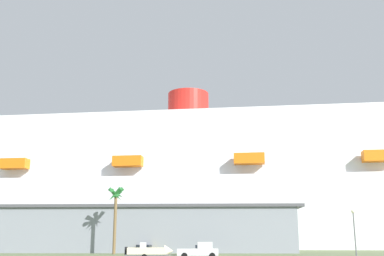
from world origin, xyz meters
TOP-DOWN VIEW (x-y plane):
  - ground_plane at (0.00, 30.00)m, footprint 600.00×600.00m
  - cruise_ship at (24.65, 65.96)m, footprint 279.23×43.99m
  - terminal_building at (-20.36, 26.95)m, footprint 72.32×28.74m
  - pickup_truck at (-2.14, -8.75)m, footprint 5.80×2.80m
  - small_boat_on_trailer at (-8.66, -9.52)m, footprint 7.35×2.43m
  - palm_tree at (-18.93, 9.25)m, footprint 3.33×3.20m
  - street_lamp at (20.19, -2.54)m, footprint 0.56×0.56m
  - parked_car_white_van at (-2.94, 10.45)m, footprint 4.66×2.54m
  - parked_car_yellow_taxi at (-14.50, 14.75)m, footprint 4.80×2.61m
  - parked_car_blue_suv at (-44.12, 18.53)m, footprint 4.50×2.12m
  - parked_car_black_coupe at (-34.13, 19.81)m, footprint 4.61×2.53m

SIDE VIEW (x-z plane):
  - ground_plane at x=0.00m, z-range 0.00..0.00m
  - parked_car_blue_suv at x=-44.12m, z-range 0.04..1.62m
  - parked_car_black_coupe at x=-34.13m, z-range 0.04..1.62m
  - parked_car_white_van at x=-2.94m, z-range 0.04..1.62m
  - parked_car_yellow_taxi at x=-14.50m, z-range 0.04..1.62m
  - small_boat_on_trailer at x=-8.66m, z-range -0.11..2.04m
  - pickup_truck at x=-2.14m, z-range -0.06..2.14m
  - street_lamp at x=20.19m, z-range 1.13..7.99m
  - terminal_building at x=-20.36m, z-range 0.02..9.27m
  - palm_tree at x=-18.93m, z-range 3.38..15.26m
  - cruise_ship at x=24.65m, z-range -11.77..44.20m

